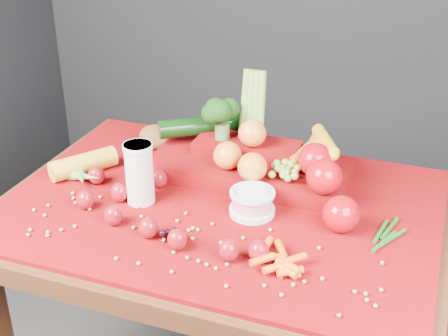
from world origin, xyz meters
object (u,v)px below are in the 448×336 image
(table, at_px, (221,239))
(yogurt_bowl, at_px, (252,202))
(produce_mound, at_px, (260,159))
(milk_glass, at_px, (139,171))

(table, bearing_deg, yogurt_bowl, -13.05)
(produce_mound, bearing_deg, milk_glass, -139.00)
(table, height_order, produce_mound, produce_mound)
(milk_glass, height_order, produce_mound, produce_mound)
(table, bearing_deg, produce_mound, 70.72)
(yogurt_bowl, xyz_separation_m, produce_mound, (-0.03, 0.17, 0.03))
(milk_glass, bearing_deg, yogurt_bowl, 8.36)
(table, xyz_separation_m, milk_glass, (-0.19, -0.06, 0.19))
(table, relative_size, produce_mound, 1.82)
(milk_glass, distance_m, produce_mound, 0.32)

